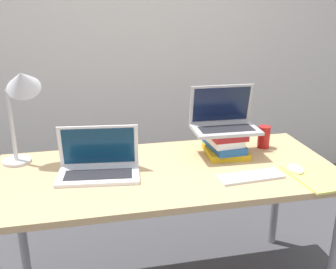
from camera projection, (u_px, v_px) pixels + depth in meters
wall_back at (129, 20)px, 2.97m from camera, size 8.00×0.05×2.70m
desk at (167, 183)px, 1.93m from camera, size 1.65×0.74×0.73m
laptop_left at (99, 165)px, 1.84m from camera, size 0.40×0.26×0.22m
book_stack at (225, 143)px, 2.07m from camera, size 0.22×0.27×0.14m
laptop_on_books at (224, 121)px, 2.04m from camera, size 0.34×0.22×0.23m
wireless_keyboard at (251, 176)px, 1.82m from camera, size 0.31×0.12×0.01m
mouse at (296, 169)px, 1.87m from camera, size 0.07×0.10×0.04m
notepad at (319, 177)px, 1.82m from camera, size 0.25×0.32×0.01m
soda_can at (264, 137)px, 2.16m from camera, size 0.07×0.07×0.12m
desk_lamp at (21, 91)px, 1.85m from camera, size 0.23×0.20×0.51m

